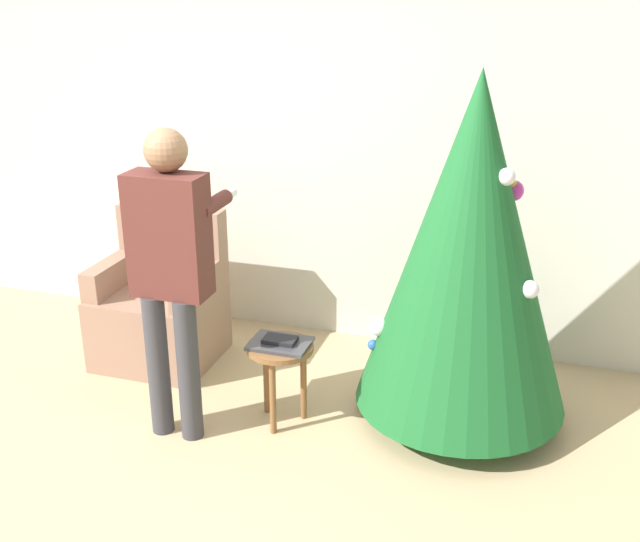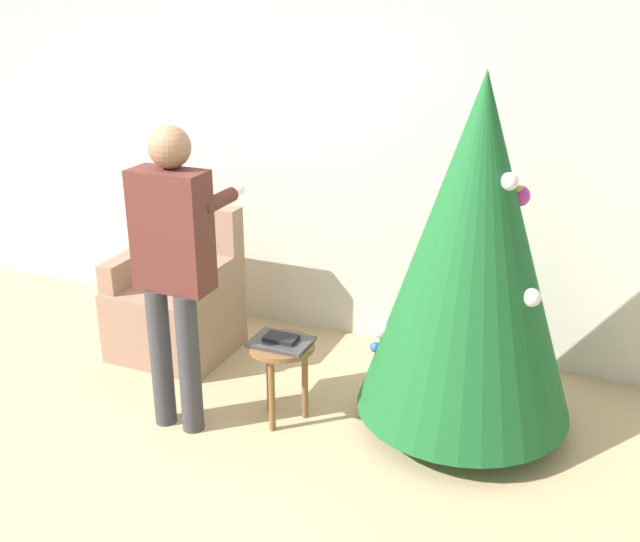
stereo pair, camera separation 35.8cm
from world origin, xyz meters
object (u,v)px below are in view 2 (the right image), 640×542
(person_standing, at_px, (173,255))
(armchair, at_px, (177,302))
(christmas_tree, at_px, (473,252))
(side_stool, at_px, (281,357))

(person_standing, bearing_deg, armchair, 124.59)
(christmas_tree, bearing_deg, person_standing, -158.55)
(armchair, bearing_deg, person_standing, -55.41)
(armchair, height_order, side_stool, armchair)
(christmas_tree, height_order, side_stool, christmas_tree)
(armchair, bearing_deg, side_stool, -26.73)
(person_standing, distance_m, side_stool, 0.82)
(person_standing, xyz_separation_m, side_stool, (0.50, 0.23, -0.61))
(person_standing, bearing_deg, christmas_tree, 21.45)
(christmas_tree, relative_size, side_stool, 4.09)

